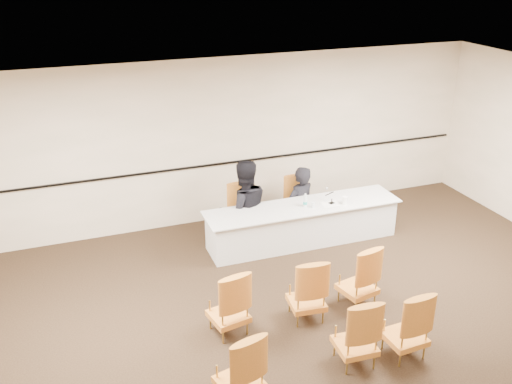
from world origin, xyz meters
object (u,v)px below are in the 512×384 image
(panelist_main, at_px, (300,210))
(coffee_cup, at_px, (345,200))
(drinking_glass, at_px, (313,205))
(aud_chair_back_right, at_px, (406,322))
(aud_chair_front_mid, at_px, (307,288))
(aud_chair_back_mid, at_px, (356,330))
(aud_chair_front_right, at_px, (358,275))
(panelist_second_chair, at_px, (244,212))
(water_bottle, at_px, (305,200))
(panelist_main_chair, at_px, (300,203))
(aud_chair_back_left, at_px, (239,367))
(panelist_second, at_px, (244,212))
(panel_table, at_px, (303,224))
(aud_chair_front_left, at_px, (228,301))
(microphone, at_px, (332,196))

(panelist_main, height_order, coffee_cup, panelist_main)
(drinking_glass, xyz_separation_m, aud_chair_back_right, (-0.19, -3.03, -0.25))
(aud_chair_front_mid, bearing_deg, aud_chair_back_mid, -75.03)
(aud_chair_front_mid, xyz_separation_m, aud_chair_front_right, (0.82, 0.05, 0.00))
(aud_chair_front_right, bearing_deg, aud_chair_back_right, -102.33)
(panelist_second_chair, relative_size, aud_chair_front_mid, 1.00)
(water_bottle, xyz_separation_m, drinking_glass, (0.11, -0.09, -0.07))
(panelist_main_chair, bearing_deg, drinking_glass, -94.33)
(drinking_glass, height_order, coffee_cup, coffee_cup)
(panelist_main, distance_m, aud_chair_back_left, 4.43)
(panelist_second, xyz_separation_m, panelist_second_chair, (0.00, 0.00, 0.00))
(coffee_cup, xyz_separation_m, aud_chair_back_right, (-0.75, -2.96, -0.27))
(panel_table, height_order, aud_chair_front_mid, aud_chair_front_mid)
(aud_chair_front_left, relative_size, aud_chair_front_mid, 1.00)
(aud_chair_front_left, bearing_deg, aud_chair_back_left, -112.92)
(panelist_main, height_order, microphone, panelist_main)
(panelist_second, distance_m, water_bottle, 1.11)
(microphone, height_order, aud_chair_front_left, aud_chair_front_left)
(coffee_cup, distance_m, aud_chair_back_mid, 3.22)
(panelist_main_chair, bearing_deg, panel_table, -108.52)
(panelist_second, relative_size, drinking_glass, 19.04)
(panelist_second_chair, bearing_deg, panelist_main_chair, -0.00)
(water_bottle, distance_m, aud_chair_front_left, 2.79)
(coffee_cup, bearing_deg, aud_chair_front_right, -112.66)
(panelist_main, bearing_deg, microphone, 98.25)
(panelist_main_chair, height_order, aud_chair_front_mid, same)
(panelist_second, bearing_deg, microphone, 157.73)
(aud_chair_front_left, xyz_separation_m, aud_chair_front_right, (1.91, -0.02, 0.00))
(panel_table, distance_m, panelist_second_chair, 1.04)
(water_bottle, bearing_deg, panelist_main, 73.57)
(microphone, xyz_separation_m, coffee_cup, (0.19, -0.10, -0.06))
(panelist_second, distance_m, aud_chair_back_right, 3.77)
(panelist_main_chair, height_order, aud_chair_back_mid, same)
(panel_table, height_order, coffee_cup, coffee_cup)
(panelist_main, bearing_deg, panel_table, 51.65)
(panelist_main, xyz_separation_m, aud_chair_back_left, (-2.42, -3.70, 0.13))
(panel_table, distance_m, microphone, 0.69)
(aud_chair_front_right, bearing_deg, aud_chair_back_left, -162.97)
(coffee_cup, relative_size, aud_chair_back_right, 0.15)
(panelist_second_chair, height_order, coffee_cup, panelist_second_chair)
(aud_chair_back_mid, bearing_deg, panelist_main_chair, 79.79)
(panelist_second, bearing_deg, panel_table, 150.77)
(aud_chair_front_left, bearing_deg, panel_table, 34.32)
(drinking_glass, bearing_deg, water_bottle, 140.56)
(panelist_second, distance_m, aud_chair_back_left, 3.96)
(microphone, bearing_deg, panelist_main, 102.03)
(aud_chair_back_mid, height_order, aud_chair_back_right, same)
(drinking_glass, relative_size, aud_chair_front_right, 0.11)
(panel_table, bearing_deg, aud_chair_front_right, -91.12)
(panel_table, relative_size, aud_chair_front_right, 3.57)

